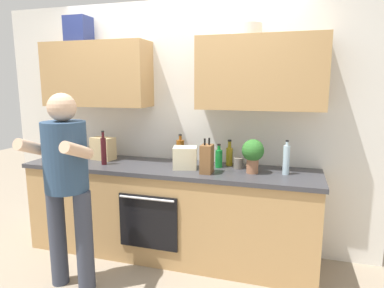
% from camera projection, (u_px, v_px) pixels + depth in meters
% --- Properties ---
extents(ground_plane, '(12.00, 12.00, 0.00)m').
position_uv_depth(ground_plane, '(169.00, 253.00, 3.37)').
color(ground_plane, gray).
extents(back_wall_unit, '(4.00, 0.38, 2.50)m').
position_uv_depth(back_wall_unit, '(176.00, 103.00, 3.37)').
color(back_wall_unit, silver).
rests_on(back_wall_unit, ground).
extents(counter, '(2.84, 0.67, 0.90)m').
position_uv_depth(counter, '(168.00, 211.00, 3.29)').
color(counter, tan).
rests_on(counter, ground).
extents(person_standing, '(0.49, 0.45, 1.61)m').
position_uv_depth(person_standing, '(66.00, 177.00, 2.67)').
color(person_standing, '#383D4C').
rests_on(person_standing, ground).
extents(bottle_syrup, '(0.08, 0.08, 0.29)m').
position_uv_depth(bottle_syrup, '(180.00, 151.00, 3.34)').
color(bottle_syrup, '#8C4C14').
rests_on(bottle_syrup, counter).
extents(bottle_soda, '(0.07, 0.07, 0.23)m').
position_uv_depth(bottle_soda, '(219.00, 158.00, 3.16)').
color(bottle_soda, '#198C33').
rests_on(bottle_soda, counter).
extents(bottle_wine, '(0.05, 0.05, 0.33)m').
position_uv_depth(bottle_wine, '(104.00, 150.00, 3.27)').
color(bottle_wine, '#471419').
rests_on(bottle_wine, counter).
extents(bottle_oil, '(0.06, 0.06, 0.25)m').
position_uv_depth(bottle_oil, '(229.00, 155.00, 3.24)').
color(bottle_oil, olive).
rests_on(bottle_oil, counter).
extents(bottle_water, '(0.06, 0.06, 0.30)m').
position_uv_depth(bottle_water, '(286.00, 160.00, 2.90)').
color(bottle_water, silver).
rests_on(bottle_water, counter).
extents(cup_stoneware, '(0.09, 0.09, 0.10)m').
position_uv_depth(cup_stoneware, '(238.00, 163.00, 3.13)').
color(cup_stoneware, slate).
rests_on(cup_stoneware, counter).
extents(mixing_bowl, '(0.21, 0.21, 0.09)m').
position_uv_depth(mixing_bowl, '(71.00, 153.00, 3.59)').
color(mixing_bowl, silver).
rests_on(mixing_bowl, counter).
extents(knife_block, '(0.10, 0.14, 0.31)m').
position_uv_depth(knife_block, '(207.00, 159.00, 2.95)').
color(knife_block, brown).
rests_on(knife_block, counter).
extents(potted_herb, '(0.20, 0.20, 0.30)m').
position_uv_depth(potted_herb, '(253.00, 153.00, 2.95)').
color(potted_herb, '#9E6647').
rests_on(potted_herb, counter).
extents(grocery_bag_rice, '(0.26, 0.23, 0.20)m').
position_uv_depth(grocery_bag_rice, '(185.00, 158.00, 3.12)').
color(grocery_bag_rice, beige).
rests_on(grocery_bag_rice, counter).
extents(grocery_bag_bread, '(0.26, 0.19, 0.23)m').
position_uv_depth(grocery_bag_bread, '(103.00, 149.00, 3.48)').
color(grocery_bag_bread, tan).
rests_on(grocery_bag_bread, counter).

